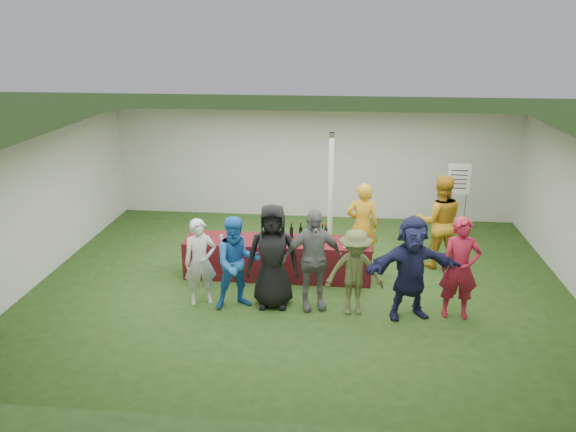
# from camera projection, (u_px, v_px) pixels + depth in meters

# --- Properties ---
(ground) EXTENTS (60.00, 60.00, 0.00)m
(ground) POSITION_uv_depth(u_px,v_px,m) (301.00, 283.00, 10.75)
(ground) COLOR #284719
(ground) RESTS_ON ground
(tent) EXTENTS (10.00, 10.00, 10.00)m
(tent) POSITION_uv_depth(u_px,v_px,m) (330.00, 198.00, 11.39)
(tent) COLOR white
(tent) RESTS_ON ground
(serving_table) EXTENTS (3.60, 0.80, 0.75)m
(serving_table) POSITION_uv_depth(u_px,v_px,m) (278.00, 258.00, 10.95)
(serving_table) COLOR #531117
(serving_table) RESTS_ON ground
(wine_bottles) EXTENTS (0.74, 0.14, 0.32)m
(wine_bottles) POSITION_uv_depth(u_px,v_px,m) (311.00, 233.00, 10.86)
(wine_bottles) COLOR black
(wine_bottles) RESTS_ON serving_table
(wine_glasses) EXTENTS (2.75, 0.10, 0.16)m
(wine_glasses) POSITION_uv_depth(u_px,v_px,m) (254.00, 238.00, 10.61)
(wine_glasses) COLOR silver
(wine_glasses) RESTS_ON serving_table
(water_bottle) EXTENTS (0.07, 0.07, 0.23)m
(water_bottle) POSITION_uv_depth(u_px,v_px,m) (276.00, 234.00, 10.88)
(water_bottle) COLOR silver
(water_bottle) RESTS_ON serving_table
(bar_towel) EXTENTS (0.25, 0.18, 0.03)m
(bar_towel) POSITION_uv_depth(u_px,v_px,m) (359.00, 241.00, 10.72)
(bar_towel) COLOR white
(bar_towel) RESTS_ON serving_table
(dump_bucket) EXTENTS (0.26, 0.26, 0.18)m
(dump_bucket) POSITION_uv_depth(u_px,v_px,m) (362.00, 243.00, 10.44)
(dump_bucket) COLOR slate
(dump_bucket) RESTS_ON serving_table
(wine_list_sign) EXTENTS (0.50, 0.03, 1.80)m
(wine_list_sign) POSITION_uv_depth(u_px,v_px,m) (458.00, 185.00, 12.46)
(wine_list_sign) COLOR slate
(wine_list_sign) RESTS_ON ground
(staff_pourer) EXTENTS (0.66, 0.44, 1.77)m
(staff_pourer) POSITION_uv_depth(u_px,v_px,m) (362.00, 226.00, 11.19)
(staff_pourer) COLOR gold
(staff_pourer) RESTS_ON ground
(staff_back) EXTENTS (0.96, 0.76, 1.92)m
(staff_back) POSITION_uv_depth(u_px,v_px,m) (439.00, 222.00, 11.23)
(staff_back) COLOR #C0871B
(staff_back) RESTS_ON ground
(customer_0) EXTENTS (0.67, 0.56, 1.56)m
(customer_0) POSITION_uv_depth(u_px,v_px,m) (200.00, 262.00, 9.76)
(customer_0) COLOR silver
(customer_0) RESTS_ON ground
(customer_1) EXTENTS (0.98, 0.88, 1.66)m
(customer_1) POSITION_uv_depth(u_px,v_px,m) (237.00, 263.00, 9.60)
(customer_1) COLOR blue
(customer_1) RESTS_ON ground
(customer_2) EXTENTS (0.93, 0.63, 1.85)m
(customer_2) POSITION_uv_depth(u_px,v_px,m) (273.00, 256.00, 9.62)
(customer_2) COLOR black
(customer_2) RESTS_ON ground
(customer_3) EXTENTS (1.14, 0.72, 1.81)m
(customer_3) POSITION_uv_depth(u_px,v_px,m) (313.00, 259.00, 9.55)
(customer_3) COLOR slate
(customer_3) RESTS_ON ground
(customer_4) EXTENTS (1.03, 0.66, 1.51)m
(customer_4) POSITION_uv_depth(u_px,v_px,m) (355.00, 272.00, 9.41)
(customer_4) COLOR #52592F
(customer_4) RESTS_ON ground
(customer_5) EXTENTS (1.74, 0.95, 1.79)m
(customer_5) POSITION_uv_depth(u_px,v_px,m) (411.00, 268.00, 9.25)
(customer_5) COLOR #1B1E45
(customer_5) RESTS_ON ground
(customer_6) EXTENTS (0.64, 0.43, 1.76)m
(customer_6) POSITION_uv_depth(u_px,v_px,m) (460.00, 268.00, 9.26)
(customer_6) COLOR maroon
(customer_6) RESTS_ON ground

